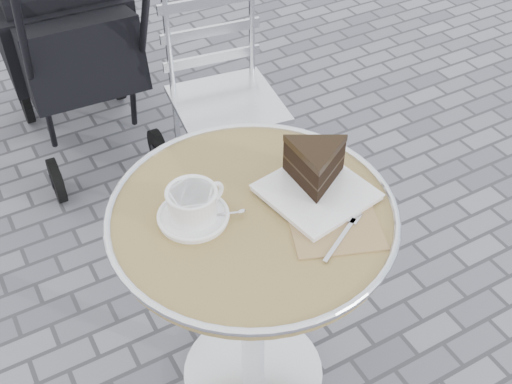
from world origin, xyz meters
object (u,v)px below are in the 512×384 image
cappuccino_set (193,206)px  baby_stroller (68,40)px  cake_plate_set (316,171)px  bistro_chair (218,72)px  cafe_table (253,257)px

cappuccino_set → baby_stroller: size_ratio=0.18×
cappuccino_set → cake_plate_set: 0.32m
bistro_chair → baby_stroller: bearing=132.7°
cake_plate_set → baby_stroller: bearing=89.1°
cafe_table → bistro_chair: 0.97m
cake_plate_set → bistro_chair: cake_plate_set is taller
cafe_table → cake_plate_set: 0.29m
bistro_chair → baby_stroller: size_ratio=0.79×
bistro_chair → cafe_table: bearing=-103.5°
cafe_table → cappuccino_set: 0.25m
cake_plate_set → cafe_table: bearing=169.3°
cappuccino_set → cake_plate_set: cake_plate_set is taller
cafe_table → cake_plate_set: cake_plate_set is taller
cake_plate_set → bistro_chair: size_ratio=0.44×
cake_plate_set → bistro_chair: bearing=69.3°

